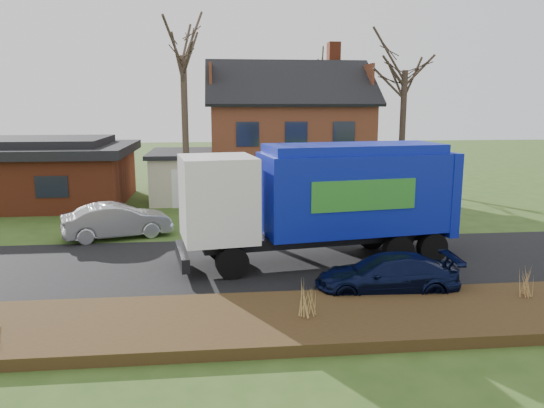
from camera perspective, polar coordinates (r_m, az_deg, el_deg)
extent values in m
plane|color=#2F4B19|center=(18.96, 1.14, -6.46)|extent=(120.00, 120.00, 0.00)
cube|color=black|center=(18.95, 1.14, -6.43)|extent=(80.00, 7.00, 0.02)
cube|color=#312110|center=(13.98, 3.91, -12.30)|extent=(80.00, 3.50, 0.30)
cube|color=#BDB098|center=(32.52, 1.58, 3.26)|extent=(9.00, 7.50, 2.70)
cube|color=#542618|center=(32.28, 1.61, 8.11)|extent=(9.00, 7.50, 2.80)
cube|color=brown|center=(33.87, 6.64, 15.56)|extent=(0.70, 0.90, 1.60)
cube|color=#BDB098|center=(31.81, -9.45, 2.86)|extent=(3.50, 5.50, 2.60)
cube|color=black|center=(31.65, -9.53, 5.41)|extent=(3.90, 5.90, 0.24)
cube|color=brown|center=(32.72, -23.28, 2.52)|extent=(9.00, 7.50, 2.80)
cube|color=black|center=(32.55, -23.50, 5.39)|extent=(9.80, 8.20, 0.50)
cube|color=black|center=(32.52, -23.56, 6.18)|extent=(7.00, 6.00, 0.40)
cylinder|color=black|center=(17.31, -4.30, -6.31)|extent=(1.12, 0.52, 1.08)
cylinder|color=black|center=(19.38, -5.48, -4.46)|extent=(1.12, 0.52, 1.08)
cylinder|color=black|center=(19.23, 13.39, -4.83)|extent=(1.12, 0.52, 1.08)
cylinder|color=black|center=(21.11, 10.61, -3.32)|extent=(1.12, 0.52, 1.08)
cylinder|color=black|center=(19.89, 16.84, -4.49)|extent=(1.12, 0.52, 1.08)
cylinder|color=black|center=(21.71, 13.84, -3.06)|extent=(1.12, 0.52, 1.08)
cube|color=black|center=(19.18, 5.84, -3.57)|extent=(9.02, 2.59, 0.36)
cube|color=white|center=(17.86, -5.85, 0.64)|extent=(2.76, 2.93, 2.81)
cube|color=black|center=(17.69, -9.52, 0.97)|extent=(0.43, 2.27, 0.94)
cube|color=black|center=(18.15, -9.64, -5.52)|extent=(0.65, 2.61, 0.47)
cube|color=#0C1A9A|center=(19.21, 8.69, 1.30)|extent=(6.86, 3.56, 2.81)
cube|color=#0C1A9A|center=(19.02, 8.83, 5.93)|extent=(6.51, 3.21, 0.31)
cube|color=#0C1A9A|center=(20.79, 17.27, 1.36)|extent=(0.76, 2.67, 3.01)
cube|color=#2E832B|center=(17.94, 9.91, 0.92)|extent=(3.70, 0.61, 1.04)
cube|color=#2E832B|center=(20.34, 6.83, 2.17)|extent=(3.70, 0.61, 1.04)
imported|color=#A6A8AE|center=(23.32, -16.32, -1.74)|extent=(4.72, 2.88, 1.47)
imported|color=black|center=(16.18, 12.17, -7.50)|extent=(4.31, 1.92, 1.23)
cylinder|color=#443428|center=(27.05, -9.29, 7.13)|extent=(0.33, 0.33, 7.90)
cylinder|color=#3A2C23|center=(30.08, 13.80, 6.79)|extent=(0.34, 0.34, 7.35)
cylinder|color=#473A2A|center=(42.10, 5.26, 8.38)|extent=(0.29, 0.29, 7.73)
cone|color=tan|center=(13.64, 3.87, -10.16)|extent=(0.04, 0.04, 0.91)
cone|color=tan|center=(13.61, 3.26, -10.19)|extent=(0.04, 0.04, 0.91)
cone|color=tan|center=(13.66, 4.47, -10.13)|extent=(0.04, 0.04, 0.91)
cone|color=tan|center=(13.74, 3.79, -9.99)|extent=(0.04, 0.04, 0.91)
cone|color=tan|center=(13.53, 3.96, -10.34)|extent=(0.04, 0.04, 0.91)
cone|color=#AF864D|center=(16.57, 25.63, -7.51)|extent=(0.04, 0.04, 0.85)
cone|color=#AF864D|center=(16.50, 25.19, -7.55)|extent=(0.04, 0.04, 0.85)
cone|color=#AF864D|center=(16.65, 26.08, -7.46)|extent=(0.04, 0.04, 0.85)
cone|color=#AF864D|center=(16.67, 25.42, -7.38)|extent=(0.04, 0.04, 0.85)
cone|color=#AF864D|center=(16.48, 25.85, -7.63)|extent=(0.04, 0.04, 0.85)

